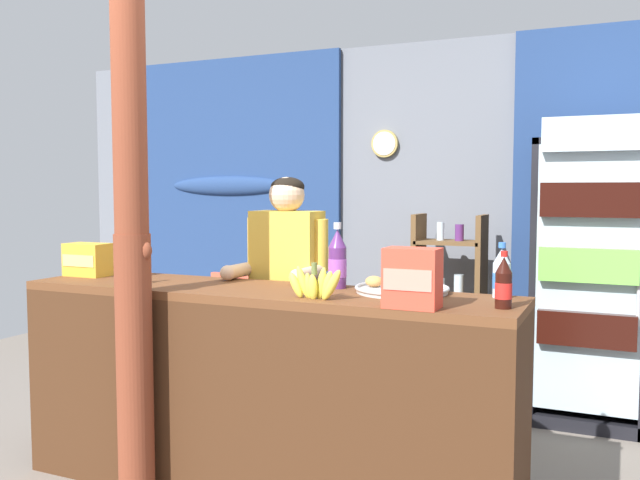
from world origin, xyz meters
name	(u,v)px	position (x,y,z in m)	size (l,w,h in m)	color
ground_plane	(305,449)	(0.00, 1.06, 0.00)	(7.78, 7.78, 0.00)	slate
back_wall_curtained	(394,208)	(-0.02, 2.70, 1.31)	(5.79, 0.22, 2.53)	slate
stall_counter	(250,376)	(0.04, 0.39, 0.59)	(2.42, 0.54, 0.99)	brown
timber_post	(132,246)	(-0.41, 0.13, 1.20)	(0.19, 0.16, 2.51)	brown
drink_fridge	(590,260)	(1.41, 2.20, 1.02)	(0.66, 0.67, 1.87)	black
bottle_shelf_rack	(449,303)	(0.50, 2.33, 0.67)	(0.48, 0.28, 1.28)	brown
plastic_lawn_chair	(226,329)	(-0.90, 1.66, 0.49)	(0.48, 0.48, 0.86)	#E5563D
shopkeeper	(286,284)	(-0.05, 0.93, 0.95)	(0.47, 0.42, 1.52)	#28282D
soda_bottle_grape_soda	(337,260)	(0.36, 0.66, 1.12)	(0.09, 0.09, 0.31)	#56286B
soda_bottle_lime_soda	(122,267)	(-0.62, 0.31, 1.08)	(0.07, 0.07, 0.22)	#75C64C
soda_bottle_cola	(504,284)	(1.17, 0.42, 1.08)	(0.07, 0.07, 0.23)	black
soda_bottle_orange_soda	(141,256)	(-0.79, 0.66, 1.09)	(0.07, 0.07, 0.25)	orange
soda_bottle_water	(502,274)	(1.12, 0.69, 1.09)	(0.08, 0.08, 0.24)	silver
snack_box_crackers	(412,278)	(0.84, 0.29, 1.11)	(0.21, 0.14, 0.24)	#E5422D
snack_box_choco_powder	(88,260)	(-1.04, 0.52, 1.08)	(0.24, 0.14, 0.18)	gold
pastry_tray	(402,288)	(0.69, 0.65, 1.01)	(0.43, 0.43, 0.07)	#BCBCC1
banana_bunch	(315,284)	(0.40, 0.33, 1.05)	(0.27, 0.07, 0.16)	#DBCC42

